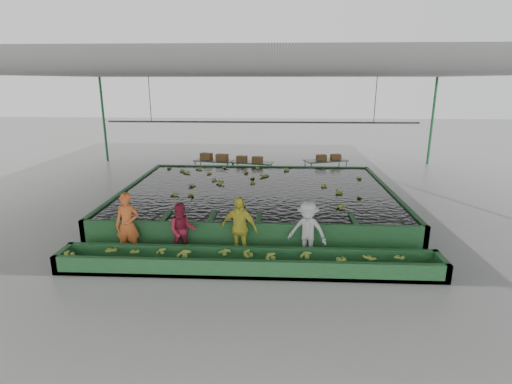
{
  "coord_description": "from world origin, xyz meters",
  "views": [
    {
      "loc": [
        0.68,
        -13.09,
        4.82
      ],
      "look_at": [
        0.0,
        0.5,
        1.0
      ],
      "focal_mm": 28.0,
      "sensor_mm": 36.0,
      "label": 1
    }
  ],
  "objects_px": {
    "worker_a": "(128,225)",
    "box_stack_mid": "(250,162)",
    "box_stack_left": "(214,160)",
    "box_stack_right": "(328,160)",
    "packing_table_left": "(214,169)",
    "flotation_tank": "(257,199)",
    "sorting_trough": "(248,262)",
    "packing_table_mid": "(252,171)",
    "worker_b": "(182,231)",
    "worker_c": "(239,228)",
    "packing_table_right": "(325,169)",
    "worker_d": "(307,231)"
  },
  "relations": [
    {
      "from": "worker_a",
      "to": "box_stack_mid",
      "type": "bearing_deg",
      "value": 71.27
    },
    {
      "from": "box_stack_left",
      "to": "box_stack_right",
      "type": "xyz_separation_m",
      "value": [
        5.79,
        -0.1,
        0.08
      ]
    },
    {
      "from": "box_stack_left",
      "to": "box_stack_mid",
      "type": "bearing_deg",
      "value": -15.64
    },
    {
      "from": "worker_a",
      "to": "packing_table_left",
      "type": "relative_size",
      "value": 0.94
    },
    {
      "from": "worker_a",
      "to": "flotation_tank",
      "type": "bearing_deg",
      "value": 49.81
    },
    {
      "from": "sorting_trough",
      "to": "packing_table_mid",
      "type": "height_order",
      "value": "packing_table_mid"
    },
    {
      "from": "flotation_tank",
      "to": "packing_table_left",
      "type": "relative_size",
      "value": 5.1
    },
    {
      "from": "worker_b",
      "to": "worker_c",
      "type": "relative_size",
      "value": 0.88
    },
    {
      "from": "worker_a",
      "to": "packing_table_mid",
      "type": "bearing_deg",
      "value": 70.6
    },
    {
      "from": "worker_a",
      "to": "worker_b",
      "type": "bearing_deg",
      "value": -1.6
    },
    {
      "from": "flotation_tank",
      "to": "worker_a",
      "type": "xyz_separation_m",
      "value": [
        -3.43,
        -4.3,
        0.47
      ]
    },
    {
      "from": "flotation_tank",
      "to": "box_stack_left",
      "type": "distance_m",
      "value": 5.91
    },
    {
      "from": "packing_table_left",
      "to": "packing_table_mid",
      "type": "height_order",
      "value": "packing_table_mid"
    },
    {
      "from": "sorting_trough",
      "to": "box_stack_right",
      "type": "distance_m",
      "value": 10.9
    },
    {
      "from": "packing_table_right",
      "to": "box_stack_right",
      "type": "relative_size",
      "value": 1.73
    },
    {
      "from": "worker_d",
      "to": "box_stack_mid",
      "type": "relative_size",
      "value": 1.29
    },
    {
      "from": "packing_table_mid",
      "to": "box_stack_mid",
      "type": "relative_size",
      "value": 1.52
    },
    {
      "from": "worker_d",
      "to": "packing_table_right",
      "type": "bearing_deg",
      "value": 101.27
    },
    {
      "from": "worker_c",
      "to": "worker_b",
      "type": "bearing_deg",
      "value": -162.98
    },
    {
      "from": "worker_b",
      "to": "packing_table_left",
      "type": "relative_size",
      "value": 0.8
    },
    {
      "from": "worker_a",
      "to": "worker_d",
      "type": "xyz_separation_m",
      "value": [
        5.01,
        0.0,
        -0.08
      ]
    },
    {
      "from": "worker_a",
      "to": "packing_table_left",
      "type": "height_order",
      "value": "worker_a"
    },
    {
      "from": "sorting_trough",
      "to": "box_stack_mid",
      "type": "relative_size",
      "value": 7.68
    },
    {
      "from": "worker_c",
      "to": "packing_table_right",
      "type": "height_order",
      "value": "worker_c"
    },
    {
      "from": "worker_b",
      "to": "packing_table_left",
      "type": "distance_m",
      "value": 9.64
    },
    {
      "from": "worker_c",
      "to": "packing_table_right",
      "type": "xyz_separation_m",
      "value": [
        3.5,
        9.55,
        -0.41
      ]
    },
    {
      "from": "sorting_trough",
      "to": "worker_a",
      "type": "bearing_deg",
      "value": 166.88
    },
    {
      "from": "packing_table_right",
      "to": "worker_c",
      "type": "bearing_deg",
      "value": -110.12
    },
    {
      "from": "packing_table_left",
      "to": "packing_table_mid",
      "type": "bearing_deg",
      "value": -11.46
    },
    {
      "from": "worker_c",
      "to": "packing_table_right",
      "type": "relative_size",
      "value": 0.84
    },
    {
      "from": "worker_d",
      "to": "box_stack_mid",
      "type": "xyz_separation_m",
      "value": [
        -2.19,
        9.14,
        0.06
      ]
    },
    {
      "from": "worker_a",
      "to": "box_stack_left",
      "type": "height_order",
      "value": "worker_a"
    },
    {
      "from": "packing_table_left",
      "to": "box_stack_left",
      "type": "distance_m",
      "value": 0.45
    },
    {
      "from": "worker_c",
      "to": "packing_table_right",
      "type": "bearing_deg",
      "value": 86.9
    },
    {
      "from": "worker_b",
      "to": "packing_table_mid",
      "type": "xyz_separation_m",
      "value": [
        1.42,
        9.21,
        -0.33
      ]
    },
    {
      "from": "worker_a",
      "to": "worker_c",
      "type": "relative_size",
      "value": 1.03
    },
    {
      "from": "box_stack_mid",
      "to": "box_stack_right",
      "type": "distance_m",
      "value": 3.96
    },
    {
      "from": "packing_table_mid",
      "to": "box_stack_mid",
      "type": "xyz_separation_m",
      "value": [
        -0.14,
        -0.07,
        0.45
      ]
    },
    {
      "from": "worker_b",
      "to": "packing_table_left",
      "type": "bearing_deg",
      "value": 81.5
    },
    {
      "from": "packing_table_mid",
      "to": "packing_table_right",
      "type": "relative_size",
      "value": 0.93
    },
    {
      "from": "packing_table_left",
      "to": "box_stack_right",
      "type": "relative_size",
      "value": 1.59
    },
    {
      "from": "worker_d",
      "to": "packing_table_left",
      "type": "distance_m",
      "value": 10.44
    },
    {
      "from": "flotation_tank",
      "to": "worker_c",
      "type": "distance_m",
      "value": 4.33
    },
    {
      "from": "packing_table_mid",
      "to": "box_stack_left",
      "type": "bearing_deg",
      "value": 167.22
    },
    {
      "from": "worker_a",
      "to": "packing_table_right",
      "type": "relative_size",
      "value": 0.86
    },
    {
      "from": "packing_table_right",
      "to": "box_stack_left",
      "type": "bearing_deg",
      "value": 178.96
    },
    {
      "from": "sorting_trough",
      "to": "worker_c",
      "type": "distance_m",
      "value": 1.07
    },
    {
      "from": "flotation_tank",
      "to": "packing_table_right",
      "type": "xyz_separation_m",
      "value": [
        3.2,
        5.25,
        0.03
      ]
    },
    {
      "from": "packing_table_left",
      "to": "box_stack_right",
      "type": "xyz_separation_m",
      "value": [
        5.81,
        -0.06,
        0.52
      ]
    },
    {
      "from": "worker_b",
      "to": "flotation_tank",
      "type": "bearing_deg",
      "value": 54.2
    }
  ]
}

